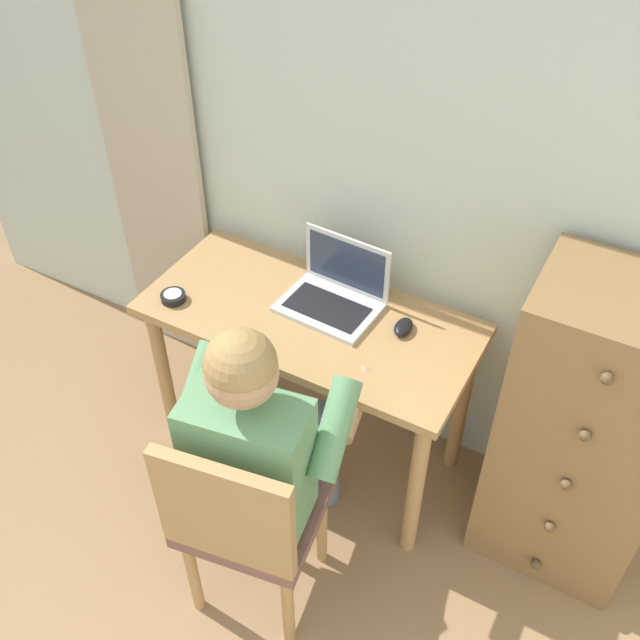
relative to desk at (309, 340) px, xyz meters
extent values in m
cube|color=silver|center=(0.32, 0.35, 0.62)|extent=(4.80, 0.05, 2.50)
cube|color=#BCAD99|center=(-0.88, 0.28, 0.47)|extent=(0.46, 0.03, 2.20)
cube|color=tan|center=(0.00, 0.00, 0.10)|extent=(1.20, 0.55, 0.03)
cylinder|color=tan|center=(-0.54, -0.22, -0.27)|extent=(0.06, 0.06, 0.71)
cylinder|color=tan|center=(0.54, -0.22, -0.27)|extent=(0.06, 0.06, 0.71)
cylinder|color=tan|center=(-0.54, 0.22, -0.27)|extent=(0.06, 0.06, 0.71)
cylinder|color=tan|center=(0.54, 0.22, -0.27)|extent=(0.06, 0.06, 0.71)
cube|color=olive|center=(0.99, 0.08, -0.04)|extent=(0.52, 0.41, 1.18)
sphere|color=brown|center=(0.99, -0.14, -0.51)|extent=(0.04, 0.04, 0.04)
sphere|color=brown|center=(0.99, -0.14, -0.27)|extent=(0.04, 0.04, 0.04)
sphere|color=brown|center=(0.99, -0.14, -0.04)|extent=(0.04, 0.04, 0.04)
sphere|color=brown|center=(0.99, -0.14, 0.20)|extent=(0.04, 0.04, 0.04)
sphere|color=brown|center=(0.99, -0.14, 0.43)|extent=(0.04, 0.04, 0.04)
cube|color=brown|center=(0.14, -0.60, -0.18)|extent=(0.48, 0.46, 0.05)
cube|color=tan|center=(0.17, -0.78, 0.05)|extent=(0.42, 0.11, 0.42)
cylinder|color=tan|center=(0.28, -0.42, -0.42)|extent=(0.04, 0.04, 0.42)
cylinder|color=tan|center=(-0.05, -0.47, -0.42)|extent=(0.04, 0.04, 0.42)
cylinder|color=tan|center=(0.33, -0.73, -0.42)|extent=(0.04, 0.04, 0.42)
cylinder|color=tan|center=(0.00, -0.79, -0.42)|extent=(0.04, 0.04, 0.42)
cylinder|color=#6B84AD|center=(0.20, -0.37, -0.14)|extent=(0.20, 0.42, 0.14)
cylinder|color=#6B84AD|center=(0.02, -0.40, -0.14)|extent=(0.20, 0.42, 0.14)
cylinder|color=#6B84AD|center=(0.17, -0.17, -0.38)|extent=(0.11, 0.11, 0.49)
cylinder|color=#6B84AD|center=(-0.01, -0.20, -0.38)|extent=(0.11, 0.11, 0.49)
cube|color=#609366|center=(0.15, -0.61, 0.09)|extent=(0.39, 0.26, 0.46)
cylinder|color=#609366|center=(0.34, -0.45, 0.18)|extent=(0.14, 0.31, 0.25)
cylinder|color=#609366|center=(-0.09, -0.52, 0.18)|extent=(0.14, 0.31, 0.25)
cylinder|color=tan|center=(0.31, -0.25, 0.07)|extent=(0.11, 0.28, 0.11)
cylinder|color=tan|center=(-0.12, -0.32, 0.07)|extent=(0.11, 0.28, 0.11)
sphere|color=tan|center=(0.14, -0.60, 0.45)|extent=(0.20, 0.20, 0.20)
sphere|color=#9E7A47|center=(0.14, -0.60, 0.48)|extent=(0.20, 0.20, 0.20)
cube|color=silver|center=(0.05, 0.06, 0.13)|extent=(0.35, 0.26, 0.02)
cube|color=black|center=(0.04, 0.05, 0.14)|extent=(0.29, 0.17, 0.00)
cube|color=silver|center=(0.05, 0.18, 0.25)|extent=(0.34, 0.03, 0.22)
cube|color=#2D3851|center=(0.05, 0.18, 0.25)|extent=(0.31, 0.02, 0.18)
ellipsoid|color=black|center=(0.32, 0.09, 0.14)|extent=(0.07, 0.10, 0.03)
cylinder|color=black|center=(-0.47, -0.16, 0.14)|extent=(0.09, 0.09, 0.03)
cylinder|color=silver|center=(-0.47, -0.16, 0.15)|extent=(0.06, 0.06, 0.00)
camera|label=1|loc=(0.96, -1.65, 1.81)|focal=40.49mm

